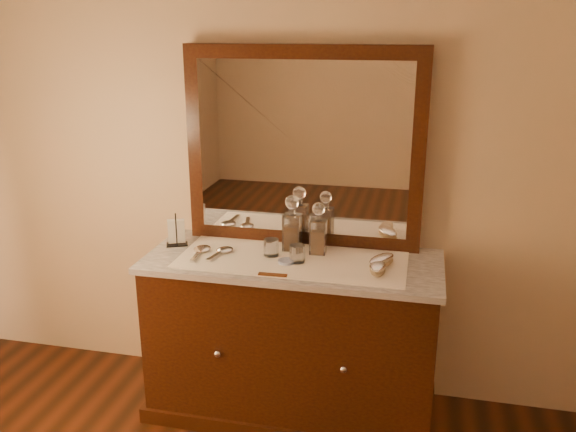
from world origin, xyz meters
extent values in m
plane|color=tan|center=(0.00, 2.25, 1.40)|extent=(4.50, 4.50, 0.00)
cube|color=black|center=(0.00, 1.96, 0.41)|extent=(1.40, 0.55, 0.82)
cube|color=black|center=(0.00, 1.96, 0.04)|extent=(1.46, 0.59, 0.08)
sphere|color=silver|center=(-0.30, 1.67, 0.45)|extent=(0.04, 0.04, 0.04)
sphere|color=silver|center=(0.30, 1.67, 0.45)|extent=(0.04, 0.04, 0.04)
cube|color=silver|center=(0.00, 1.96, 0.83)|extent=(1.44, 0.59, 0.03)
cube|color=black|center=(0.00, 2.20, 1.35)|extent=(1.20, 0.08, 1.00)
cube|color=white|center=(0.00, 2.17, 1.35)|extent=(1.06, 0.01, 0.86)
cube|color=white|center=(0.00, 1.94, 0.85)|extent=(1.10, 0.45, 0.00)
cylinder|color=white|center=(-0.02, 1.89, 0.86)|extent=(0.10, 0.10, 0.01)
cube|color=brown|center=(-0.04, 1.73, 0.86)|extent=(0.13, 0.03, 0.01)
cube|color=black|center=(-0.62, 2.01, 0.85)|extent=(0.12, 0.10, 0.01)
cylinder|color=black|center=(-0.61, 1.98, 0.93)|extent=(0.01, 0.01, 0.16)
cylinder|color=black|center=(-0.64, 2.04, 0.93)|extent=(0.01, 0.01, 0.16)
cube|color=white|center=(-0.62, 2.01, 0.93)|extent=(0.09, 0.07, 0.13)
cube|color=#9A5516|center=(-0.03, 2.07, 0.92)|extent=(0.07, 0.07, 0.13)
cube|color=white|center=(-0.03, 2.07, 0.94)|extent=(0.09, 0.09, 0.18)
cylinder|color=white|center=(-0.03, 2.07, 1.05)|extent=(0.04, 0.04, 0.03)
sphere|color=white|center=(-0.03, 2.07, 1.10)|extent=(0.07, 0.07, 0.07)
cube|color=#9A5516|center=(0.11, 2.05, 0.91)|extent=(0.07, 0.07, 0.12)
cube|color=white|center=(0.11, 2.05, 0.94)|extent=(0.08, 0.08, 0.17)
cylinder|color=white|center=(0.11, 2.05, 1.04)|extent=(0.04, 0.04, 0.03)
sphere|color=white|center=(0.11, 2.05, 1.08)|extent=(0.07, 0.07, 0.07)
ellipsoid|color=#917B59|center=(0.42, 1.87, 0.87)|extent=(0.08, 0.17, 0.02)
ellipsoid|color=silver|center=(0.42, 1.87, 0.89)|extent=(0.08, 0.17, 0.02)
ellipsoid|color=#917B59|center=(0.43, 1.95, 0.87)|extent=(0.15, 0.19, 0.03)
ellipsoid|color=silver|center=(0.43, 1.95, 0.89)|extent=(0.15, 0.19, 0.03)
ellipsoid|color=silver|center=(-0.47, 1.95, 0.86)|extent=(0.09, 0.11, 0.02)
cube|color=silver|center=(-0.46, 1.86, 0.86)|extent=(0.03, 0.14, 0.01)
ellipsoid|color=silver|center=(-0.35, 1.96, 0.86)|extent=(0.10, 0.11, 0.02)
cube|color=silver|center=(-0.37, 1.88, 0.86)|extent=(0.05, 0.13, 0.01)
cylinder|color=white|center=(0.03, 1.91, 0.90)|extent=(0.07, 0.07, 0.08)
cylinder|color=white|center=(-0.11, 1.97, 0.90)|extent=(0.07, 0.07, 0.08)
camera|label=1|loc=(0.58, -0.69, 1.93)|focal=37.26mm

